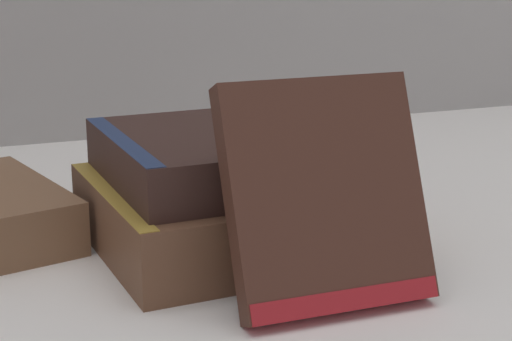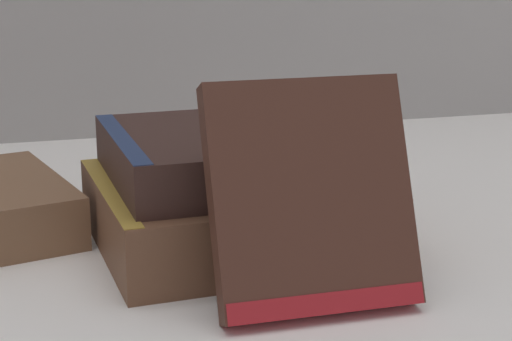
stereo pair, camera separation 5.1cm
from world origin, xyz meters
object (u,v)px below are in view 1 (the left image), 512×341
(book_flat_top, at_px, (230,154))
(book_leaning_front, at_px, (327,203))
(book_flat_bottom, at_px, (226,212))
(pocket_watch, at_px, (263,125))

(book_flat_top, relative_size, book_leaning_front, 1.39)
(book_flat_bottom, xyz_separation_m, book_flat_top, (0.00, 0.00, 0.04))
(book_leaning_front, xyz_separation_m, pocket_watch, (0.00, 0.11, 0.02))
(book_flat_top, height_order, book_leaning_front, book_leaning_front)
(book_flat_bottom, distance_m, book_flat_top, 0.04)
(book_flat_bottom, relative_size, book_leaning_front, 1.50)
(book_leaning_front, bearing_deg, pocket_watch, 88.01)
(book_flat_top, relative_size, pocket_watch, 2.84)
(book_flat_top, xyz_separation_m, pocket_watch, (0.02, -0.01, 0.02))
(pocket_watch, bearing_deg, book_flat_top, 166.28)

